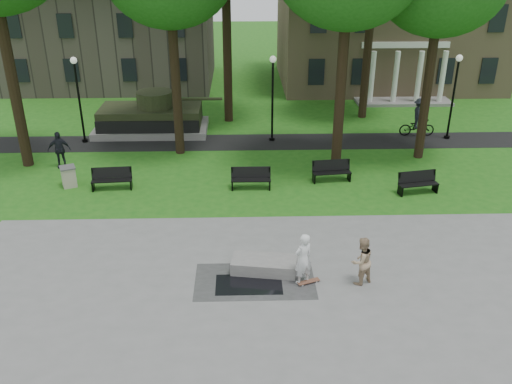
# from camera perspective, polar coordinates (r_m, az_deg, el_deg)

# --- Properties ---
(ground) EXTENTS (120.00, 120.00, 0.00)m
(ground) POSITION_cam_1_polar(r_m,az_deg,el_deg) (19.67, 2.25, -6.76)
(ground) COLOR #1D5D15
(ground) RESTS_ON ground
(plaza) EXTENTS (22.00, 16.00, 0.02)m
(plaza) POSITION_cam_1_polar(r_m,az_deg,el_deg) (15.66, 3.48, -16.47)
(plaza) COLOR gray
(plaza) RESTS_ON ground
(footpath) EXTENTS (44.00, 2.60, 0.01)m
(footpath) POSITION_cam_1_polar(r_m,az_deg,el_deg) (30.49, 0.78, 5.29)
(footpath) COLOR black
(footpath) RESTS_ON ground
(building_right) EXTENTS (17.00, 12.00, 8.60)m
(building_right) POSITION_cam_1_polar(r_m,az_deg,el_deg) (44.50, 13.57, 16.76)
(building_right) COLOR #9E8460
(building_right) RESTS_ON ground
(building_left) EXTENTS (15.00, 10.00, 7.20)m
(building_left) POSITION_cam_1_polar(r_m,az_deg,el_deg) (44.74, -14.81, 15.71)
(building_left) COLOR #4C443D
(building_left) RESTS_ON ground
(lamp_left) EXTENTS (0.36, 0.36, 4.73)m
(lamp_left) POSITION_cam_1_polar(r_m,az_deg,el_deg) (31.17, -18.20, 9.85)
(lamp_left) COLOR black
(lamp_left) RESTS_ON ground
(lamp_mid) EXTENTS (0.36, 0.36, 4.73)m
(lamp_mid) POSITION_cam_1_polar(r_m,az_deg,el_deg) (29.97, 1.76, 10.51)
(lamp_mid) COLOR black
(lamp_mid) RESTS_ON ground
(lamp_right) EXTENTS (0.36, 0.36, 4.73)m
(lamp_right) POSITION_cam_1_polar(r_m,az_deg,el_deg) (32.14, 20.14, 10.02)
(lamp_right) COLOR black
(lamp_right) RESTS_ON ground
(tank_monument) EXTENTS (7.45, 3.40, 2.40)m
(tank_monument) POSITION_cam_1_polar(r_m,az_deg,el_deg) (32.51, -10.92, 7.70)
(tank_monument) COLOR gray
(tank_monument) RESTS_ON ground
(puddle) EXTENTS (2.20, 1.20, 0.00)m
(puddle) POSITION_cam_1_polar(r_m,az_deg,el_deg) (18.15, -0.75, -9.71)
(puddle) COLOR black
(puddle) RESTS_ON plaza
(concrete_block) EXTENTS (2.33, 1.33, 0.45)m
(concrete_block) POSITION_cam_1_polar(r_m,az_deg,el_deg) (18.72, 0.86, -7.68)
(concrete_block) COLOR gray
(concrete_block) RESTS_ON plaza
(skateboard) EXTENTS (0.80, 0.47, 0.07)m
(skateboard) POSITION_cam_1_polar(r_m,az_deg,el_deg) (18.28, 5.55, -9.42)
(skateboard) COLOR brown
(skateboard) RESTS_ON plaza
(skateboarder) EXTENTS (0.80, 0.72, 1.83)m
(skateboarder) POSITION_cam_1_polar(r_m,az_deg,el_deg) (17.82, 4.98, -7.03)
(skateboarder) COLOR white
(skateboarder) RESTS_ON plaza
(friend_watching) EXTENTS (1.02, 0.95, 1.68)m
(friend_watching) POSITION_cam_1_polar(r_m,az_deg,el_deg) (18.11, 11.04, -7.14)
(friend_watching) COLOR tan
(friend_watching) RESTS_ON plaza
(pedestrian_walker) EXTENTS (1.14, 0.62, 1.85)m
(pedestrian_walker) POSITION_cam_1_polar(r_m,az_deg,el_deg) (28.48, -20.01, 4.21)
(pedestrian_walker) COLOR black
(pedestrian_walker) RESTS_ON ground
(cyclist) EXTENTS (2.01, 1.15, 2.19)m
(cyclist) POSITION_cam_1_polar(r_m,az_deg,el_deg) (32.57, 16.65, 7.20)
(cyclist) COLOR black
(cyclist) RESTS_ON ground
(park_bench_0) EXTENTS (1.83, 0.66, 1.00)m
(park_bench_0) POSITION_cam_1_polar(r_m,az_deg,el_deg) (25.39, -14.92, 1.42)
(park_bench_0) COLOR black
(park_bench_0) RESTS_ON ground
(park_bench_1) EXTENTS (1.80, 0.54, 1.00)m
(park_bench_1) POSITION_cam_1_polar(r_m,az_deg,el_deg) (24.58, -0.54, 1.52)
(park_bench_1) COLOR black
(park_bench_1) RESTS_ON ground
(park_bench_2) EXTENTS (1.84, 0.71, 1.00)m
(park_bench_2) POSITION_cam_1_polar(r_m,az_deg,el_deg) (25.61, 7.96, 2.27)
(park_bench_2) COLOR black
(park_bench_2) RESTS_ON ground
(park_bench_3) EXTENTS (1.85, 0.85, 1.00)m
(park_bench_3) POSITION_cam_1_polar(r_m,az_deg,el_deg) (25.21, 16.69, 1.02)
(park_bench_3) COLOR black
(park_bench_3) RESTS_ON ground
(trash_bin) EXTENTS (0.87, 0.87, 0.96)m
(trash_bin) POSITION_cam_1_polar(r_m,az_deg,el_deg) (26.26, -19.12, 1.56)
(trash_bin) COLOR #BCB39B
(trash_bin) RESTS_ON ground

